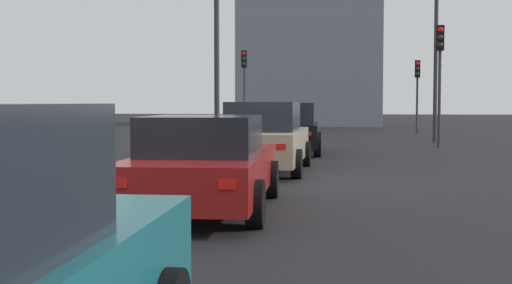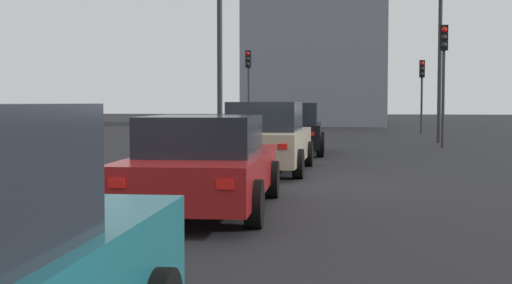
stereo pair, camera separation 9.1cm
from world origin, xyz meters
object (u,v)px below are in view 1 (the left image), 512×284
object	(u,v)px
car_beige_right_second	(265,139)
traffic_light_near_right	(417,81)
car_red_right_third	(204,164)
street_lamp_far	(217,1)
street_lamp_kerbside	(436,23)
car_black_right_lead	(288,129)
traffic_light_far_left	(440,60)
traffic_light_near_left	(244,74)

from	to	relation	value
car_beige_right_second	traffic_light_near_right	xyz separation A→B (m)	(21.04, -5.59, 1.97)
car_red_right_third	street_lamp_far	distance (m)	11.59
traffic_light_near_right	car_beige_right_second	bearing A→B (deg)	-11.03
street_lamp_kerbside	car_black_right_lead	bearing A→B (deg)	141.47
car_black_right_lead	traffic_light_near_right	size ratio (longest dim) A/B	1.20
car_black_right_lead	car_beige_right_second	xyz separation A→B (m)	(-5.84, 0.08, 0.01)
traffic_light_far_left	street_lamp_far	world-z (taller)	street_lamp_far
car_black_right_lead	street_lamp_far	size ratio (longest dim) A/B	0.57
car_beige_right_second	traffic_light_near_right	size ratio (longest dim) A/B	1.24
traffic_light_near_right	car_red_right_third	bearing A→B (deg)	-8.29
traffic_light_near_right	street_lamp_kerbside	distance (m)	8.69
traffic_light_near_right	street_lamp_far	bearing A→B (deg)	-21.18
car_red_right_third	traffic_light_near_right	xyz separation A→B (m)	(27.03, -5.81, 2.05)
car_black_right_lead	car_beige_right_second	world-z (taller)	car_beige_right_second
car_black_right_lead	traffic_light_far_left	bearing A→B (deg)	-56.96
car_black_right_lead	traffic_light_near_left	bearing A→B (deg)	11.86
car_red_right_third	street_lamp_far	world-z (taller)	street_lamp_far
car_beige_right_second	street_lamp_kerbside	xyz separation A→B (m)	(12.60, -5.46, 4.03)
car_black_right_lead	street_lamp_kerbside	xyz separation A→B (m)	(6.76, -5.38, 4.04)
car_red_right_third	traffic_light_far_left	world-z (taller)	traffic_light_far_left
street_lamp_far	street_lamp_kerbside	bearing A→B (deg)	-43.59
car_red_right_third	traffic_light_far_left	xyz separation A→B (m)	(15.42, -5.44, 2.43)
traffic_light_far_left	street_lamp_far	xyz separation A→B (m)	(-4.69, 7.24, 1.57)
traffic_light_near_left	traffic_light_near_right	bearing A→B (deg)	102.30
traffic_light_near_right	street_lamp_far	world-z (taller)	street_lamp_far
car_red_right_third	traffic_light_near_left	size ratio (longest dim) A/B	1.10
car_black_right_lead	traffic_light_far_left	size ratio (longest dim) A/B	1.05
street_lamp_kerbside	street_lamp_far	bearing A→B (deg)	136.41
traffic_light_far_left	street_lamp_far	bearing A→B (deg)	-51.04
car_beige_right_second	traffic_light_near_left	distance (m)	20.41
traffic_light_near_right	street_lamp_kerbside	bearing A→B (deg)	2.98
car_beige_right_second	traffic_light_near_right	distance (m)	21.86
car_beige_right_second	car_red_right_third	world-z (taller)	car_beige_right_second
car_beige_right_second	street_lamp_kerbside	distance (m)	14.31
traffic_light_far_left	street_lamp_far	size ratio (longest dim) A/B	0.54
traffic_light_near_left	street_lamp_kerbside	distance (m)	11.66
car_beige_right_second	car_red_right_third	size ratio (longest dim) A/B	0.99
car_red_right_third	traffic_light_near_left	distance (m)	26.28
car_black_right_lead	car_red_right_third	xyz separation A→B (m)	(-11.83, 0.30, -0.07)
traffic_light_near_left	car_red_right_third	bearing A→B (deg)	12.57
car_red_right_third	traffic_light_far_left	size ratio (longest dim) A/B	1.09
car_red_right_third	traffic_light_near_right	size ratio (longest dim) A/B	1.25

